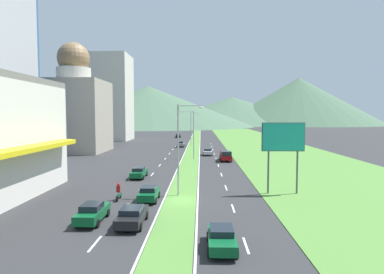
% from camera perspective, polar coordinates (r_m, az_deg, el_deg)
% --- Properties ---
extents(ground_plane, '(600.00, 600.00, 0.00)m').
position_cam_1_polar(ground_plane, '(33.98, -2.03, -11.05)').
color(ground_plane, '#2D2D30').
extents(grass_median, '(3.20, 240.00, 0.06)m').
position_cam_1_polar(grass_median, '(93.21, 0.28, -1.57)').
color(grass_median, '#518438').
rests_on(grass_median, ground_plane).
extents(grass_verge_right, '(24.00, 240.00, 0.06)m').
position_cam_1_polar(grass_verge_right, '(95.01, 12.81, -1.56)').
color(grass_verge_right, '#518438').
rests_on(grass_verge_right, ground_plane).
extents(lane_dash_left_1, '(0.16, 2.80, 0.01)m').
position_cam_1_polar(lane_dash_left_1, '(24.32, -16.48, -17.31)').
color(lane_dash_left_1, silver).
rests_on(lane_dash_left_1, ground_plane).
extents(lane_dash_left_2, '(0.16, 2.80, 0.01)m').
position_cam_1_polar(lane_dash_left_2, '(32.34, -11.56, -11.88)').
color(lane_dash_left_2, silver).
rests_on(lane_dash_left_2, ground_plane).
extents(lane_dash_left_3, '(0.16, 2.80, 0.01)m').
position_cam_1_polar(lane_dash_left_3, '(40.68, -8.73, -8.60)').
color(lane_dash_left_3, silver).
rests_on(lane_dash_left_3, ground_plane).
extents(lane_dash_left_4, '(0.16, 2.80, 0.01)m').
position_cam_1_polar(lane_dash_left_4, '(49.17, -6.89, -6.44)').
color(lane_dash_left_4, silver).
rests_on(lane_dash_left_4, ground_plane).
extents(lane_dash_left_5, '(0.16, 2.80, 0.01)m').
position_cam_1_polar(lane_dash_left_5, '(57.74, -5.61, -4.90)').
color(lane_dash_left_5, silver).
rests_on(lane_dash_left_5, ground_plane).
extents(lane_dash_left_6, '(0.16, 2.80, 0.01)m').
position_cam_1_polar(lane_dash_left_6, '(66.36, -4.66, -3.77)').
color(lane_dash_left_6, silver).
rests_on(lane_dash_left_6, ground_plane).
extents(lane_dash_left_7, '(0.16, 2.80, 0.01)m').
position_cam_1_polar(lane_dash_left_7, '(75.02, -3.94, -2.89)').
color(lane_dash_left_7, silver).
rests_on(lane_dash_left_7, ground_plane).
extents(lane_dash_left_8, '(0.16, 2.80, 0.01)m').
position_cam_1_polar(lane_dash_left_8, '(83.70, -3.36, -2.20)').
color(lane_dash_left_8, silver).
rests_on(lane_dash_left_8, ground_plane).
extents(lane_dash_left_9, '(0.16, 2.80, 0.01)m').
position_cam_1_polar(lane_dash_left_9, '(92.40, -2.89, -1.64)').
color(lane_dash_left_9, silver).
rests_on(lane_dash_left_9, ground_plane).
extents(lane_dash_left_10, '(0.16, 2.80, 0.01)m').
position_cam_1_polar(lane_dash_left_10, '(101.11, -2.51, -1.17)').
color(lane_dash_left_10, silver).
rests_on(lane_dash_left_10, ground_plane).
extents(lane_dash_right_1, '(0.16, 2.80, 0.01)m').
position_cam_1_polar(lane_dash_right_1, '(23.43, 9.33, -18.04)').
color(lane_dash_right_1, silver).
rests_on(lane_dash_right_1, ground_plane).
extents(lane_dash_right_2, '(0.16, 2.80, 0.01)m').
position_cam_1_polar(lane_dash_right_2, '(31.68, 7.14, -12.17)').
color(lane_dash_right_2, silver).
rests_on(lane_dash_right_2, ground_plane).
extents(lane_dash_right_3, '(0.16, 2.80, 0.01)m').
position_cam_1_polar(lane_dash_right_3, '(40.16, 5.92, -8.74)').
color(lane_dash_right_3, silver).
rests_on(lane_dash_right_3, ground_plane).
extents(lane_dash_right_4, '(0.16, 2.80, 0.01)m').
position_cam_1_polar(lane_dash_right_4, '(48.73, 5.13, -6.51)').
color(lane_dash_right_4, silver).
rests_on(lane_dash_right_4, ground_plane).
extents(lane_dash_right_5, '(0.16, 2.80, 0.01)m').
position_cam_1_polar(lane_dash_right_5, '(57.37, 4.59, -4.95)').
color(lane_dash_right_5, silver).
rests_on(lane_dash_right_5, ground_plane).
extents(lane_dash_right_6, '(0.16, 2.80, 0.01)m').
position_cam_1_polar(lane_dash_right_6, '(66.04, 4.19, -3.80)').
color(lane_dash_right_6, silver).
rests_on(lane_dash_right_6, ground_plane).
extents(lane_dash_right_7, '(0.16, 2.80, 0.01)m').
position_cam_1_polar(lane_dash_right_7, '(74.74, 3.88, -2.92)').
color(lane_dash_right_7, silver).
rests_on(lane_dash_right_7, ground_plane).
extents(lane_dash_right_8, '(0.16, 2.80, 0.01)m').
position_cam_1_polar(lane_dash_right_8, '(83.45, 3.64, -2.22)').
color(lane_dash_right_8, silver).
rests_on(lane_dash_right_8, ground_plane).
extents(lane_dash_right_9, '(0.16, 2.80, 0.01)m').
position_cam_1_polar(lane_dash_right_9, '(92.17, 3.44, -1.65)').
color(lane_dash_right_9, silver).
rests_on(lane_dash_right_9, ground_plane).
extents(lane_dash_right_10, '(0.16, 2.80, 0.01)m').
position_cam_1_polar(lane_dash_right_10, '(100.90, 3.28, -1.18)').
color(lane_dash_right_10, silver).
rests_on(lane_dash_right_10, ground_plane).
extents(edge_line_median_left, '(0.16, 240.00, 0.01)m').
position_cam_1_polar(edge_line_median_left, '(93.26, -0.79, -1.58)').
color(edge_line_median_left, silver).
rests_on(edge_line_median_left, ground_plane).
extents(edge_line_median_right, '(0.16, 240.00, 0.01)m').
position_cam_1_polar(edge_line_median_right, '(93.19, 1.36, -1.59)').
color(edge_line_median_right, silver).
rests_on(edge_line_median_right, ground_plane).
extents(domed_building, '(14.45, 14.45, 25.85)m').
position_cam_1_polar(domed_building, '(83.39, -19.67, 4.63)').
color(domed_building, '#9E9384').
rests_on(domed_building, ground_plane).
extents(midrise_colored, '(14.35, 14.35, 29.66)m').
position_cam_1_polar(midrise_colored, '(119.45, -14.12, 6.60)').
color(midrise_colored, beige).
rests_on(midrise_colored, ground_plane).
extents(hill_far_left, '(168.70, 168.70, 32.09)m').
position_cam_1_polar(hill_far_left, '(267.10, -7.62, 5.31)').
color(hill_far_left, '#47664C').
rests_on(hill_far_left, ground_plane).
extents(hill_far_center, '(161.66, 161.66, 27.08)m').
position_cam_1_polar(hill_far_center, '(331.41, 7.00, 4.57)').
color(hill_far_center, '#47664C').
rests_on(hill_far_center, ground_plane).
extents(hill_far_right, '(153.93, 153.93, 44.74)m').
position_cam_1_polar(hill_far_right, '(333.73, 17.94, 5.93)').
color(hill_far_right, '#47664C').
rests_on(hill_far_right, ground_plane).
extents(street_lamp_near, '(2.84, 0.28, 9.87)m').
position_cam_1_polar(street_lamp_near, '(35.28, -1.96, -1.20)').
color(street_lamp_near, '#99999E').
rests_on(street_lamp_near, ground_plane).
extents(street_lamp_mid, '(3.46, 0.31, 9.56)m').
position_cam_1_polar(street_lamp_mid, '(65.19, -0.06, 0.99)').
color(street_lamp_mid, '#99999E').
rests_on(street_lamp_mid, ground_plane).
extents(street_lamp_far, '(2.69, 0.40, 9.48)m').
position_cam_1_polar(street_lamp_far, '(95.20, -0.04, 1.79)').
color(street_lamp_far, '#99999E').
rests_on(street_lamp_far, ground_plane).
extents(billboard_roadside, '(4.72, 0.28, 7.91)m').
position_cam_1_polar(billboard_roadside, '(37.36, 15.55, -0.62)').
color(billboard_roadside, '#4C4C51').
rests_on(billboard_roadside, ground_plane).
extents(car_0, '(1.88, 4.54, 1.55)m').
position_cam_1_polar(car_0, '(28.67, -16.87, -12.39)').
color(car_0, '#0C5128').
rests_on(car_0, ground_plane).
extents(car_1, '(1.90, 4.29, 1.39)m').
position_cam_1_polar(car_1, '(22.46, 5.15, -17.01)').
color(car_1, '#0C5128').
rests_on(car_1, ground_plane).
extents(car_2, '(1.86, 4.52, 1.59)m').
position_cam_1_polar(car_2, '(90.76, -1.94, -1.22)').
color(car_2, slate).
rests_on(car_2, ground_plane).
extents(car_3, '(1.90, 4.06, 1.49)m').
position_cam_1_polar(car_3, '(34.20, -7.50, -9.67)').
color(car_3, '#0C5128').
rests_on(car_3, ground_plane).
extents(car_4, '(1.86, 4.74, 1.49)m').
position_cam_1_polar(car_4, '(46.68, -9.18, -6.06)').
color(car_4, '#0C5128').
rests_on(car_4, ground_plane).
extents(car_5, '(2.02, 4.67, 1.47)m').
position_cam_1_polar(car_5, '(27.20, -10.35, -13.24)').
color(car_5, black).
rests_on(car_5, ground_plane).
extents(car_6, '(2.04, 4.01, 1.44)m').
position_cam_1_polar(car_6, '(71.87, 2.72, -2.59)').
color(car_6, '#B2B2B7').
rests_on(car_6, ground_plane).
extents(car_7, '(1.86, 4.60, 1.47)m').
position_cam_1_polar(car_7, '(128.70, -2.42, 0.23)').
color(car_7, black).
rests_on(car_7, ground_plane).
extents(pickup_truck_0, '(2.18, 5.40, 2.00)m').
position_cam_1_polar(pickup_truck_0, '(63.00, 5.87, -3.28)').
color(pickup_truck_0, maroon).
rests_on(pickup_truck_0, ground_plane).
extents(motorcycle_rider, '(0.36, 2.00, 1.80)m').
position_cam_1_polar(motorcycle_rider, '(35.00, -12.60, -9.45)').
color(motorcycle_rider, black).
rests_on(motorcycle_rider, ground_plane).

